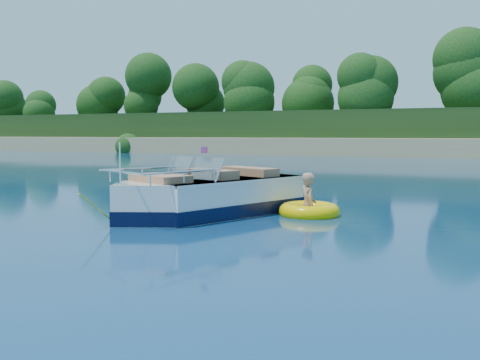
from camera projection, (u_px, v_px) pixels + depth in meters
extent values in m
plane|color=#0A214C|center=(240.00, 230.00, 10.68)|extent=(160.00, 160.00, 0.00)
cube|color=tan|center=(416.00, 150.00, 45.41)|extent=(170.00, 8.00, 2.00)
cube|color=black|center=(435.00, 140.00, 70.07)|extent=(170.00, 56.00, 6.00)
cylinder|color=black|center=(36.00, 125.00, 65.66)|extent=(0.44, 0.44, 2.80)
sphere|color=black|center=(35.00, 103.00, 65.42)|extent=(4.62, 4.62, 4.62)
cylinder|color=black|center=(235.00, 122.00, 54.55)|extent=(0.44, 0.44, 3.20)
sphere|color=black|center=(235.00, 92.00, 54.29)|extent=(5.28, 5.28, 5.28)
cylinder|color=black|center=(421.00, 118.00, 48.83)|extent=(0.44, 0.44, 3.60)
sphere|color=black|center=(422.00, 80.00, 48.53)|extent=(5.94, 5.94, 5.94)
cube|color=white|center=(218.00, 200.00, 12.85)|extent=(3.47, 4.42, 1.09)
cube|color=white|center=(153.00, 207.00, 11.58)|extent=(1.90, 1.90, 1.09)
cube|color=black|center=(218.00, 206.00, 12.86)|extent=(3.51, 4.47, 0.31)
cube|color=black|center=(153.00, 214.00, 11.59)|extent=(1.94, 1.94, 0.31)
cube|color=tan|center=(227.00, 187.00, 13.03)|extent=(2.62, 3.18, 0.10)
cube|color=white|center=(218.00, 179.00, 12.80)|extent=(3.50, 4.44, 0.06)
cube|color=black|center=(278.00, 191.00, 14.31)|extent=(0.67, 0.56, 0.93)
cube|color=#8C9EA5|center=(181.00, 167.00, 12.62)|extent=(0.83, 0.66, 0.50)
cube|color=#8C9EA5|center=(207.00, 169.00, 11.94)|extent=(0.85, 0.48, 0.50)
cube|color=tan|center=(197.00, 177.00, 12.96)|extent=(0.75, 0.75, 0.42)
cube|color=tan|center=(222.00, 179.00, 12.28)|extent=(0.75, 0.75, 0.42)
cube|color=tan|center=(249.00, 175.00, 13.51)|extent=(1.71, 1.17, 0.39)
cube|color=tan|center=(160.00, 183.00, 11.67)|extent=(1.57, 1.26, 0.35)
cylinder|color=white|center=(120.00, 163.00, 10.96)|extent=(0.04, 0.04, 0.88)
cube|color=red|center=(204.00, 150.00, 11.97)|extent=(0.22, 0.11, 0.15)
cube|color=silver|center=(118.00, 183.00, 10.96)|extent=(0.12, 0.10, 0.05)
cylinder|color=yellow|center=(99.00, 210.00, 10.87)|extent=(0.09, 1.12, 0.79)
torus|color=#FACF00|center=(309.00, 211.00, 12.54)|extent=(1.84, 1.84, 0.38)
torus|color=red|center=(309.00, 210.00, 12.53)|extent=(1.51, 1.51, 0.12)
imported|color=tan|center=(308.00, 216.00, 12.47)|extent=(0.80, 0.94, 1.70)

